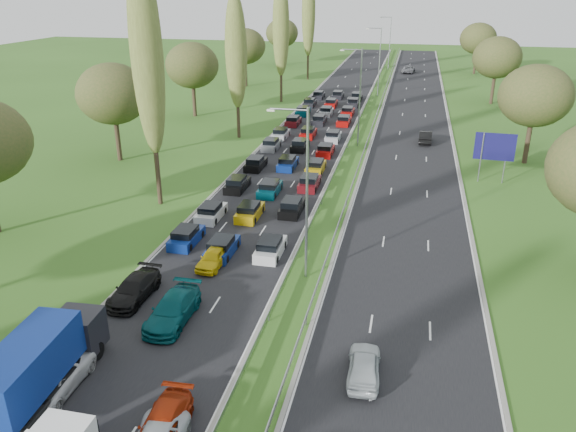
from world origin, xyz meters
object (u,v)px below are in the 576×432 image
Objects in this scene: near_car_2 at (54,380)px; near_car_3 at (134,289)px; blue_lorry at (42,363)px; direction_sign at (495,149)px.

near_car_2 is 9.17m from near_car_3.
near_car_3 is at bearing 90.87° from near_car_2.
near_car_2 is 1.24m from blue_lorry.
blue_lorry reaches higher than near_car_3.
blue_lorry is 1.63× the size of direction_sign.
near_car_3 is (-0.23, 9.17, 0.04)m from near_car_2.
direction_sign is (25.05, 38.62, 2.87)m from near_car_2.
near_car_3 is at bearing 86.31° from blue_lorry.
near_car_3 is 38.91m from direction_sign.
blue_lorry is at bearing -88.63° from near_car_3.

